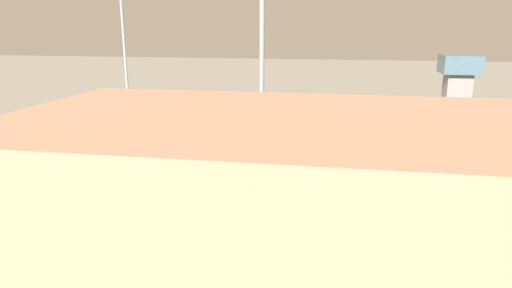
# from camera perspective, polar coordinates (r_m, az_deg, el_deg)

# --- Properties ---
(ground_plane) EXTENTS (400.00, 400.00, 0.00)m
(ground_plane) POSITION_cam_1_polar(r_m,az_deg,el_deg) (62.07, -1.47, -2.67)
(ground_plane) COLOR gray
(track_bed_0) EXTENTS (140.00, 2.80, 0.12)m
(track_bed_0) POSITION_cam_1_polar(r_m,az_deg,el_deg) (73.86, 0.49, 0.24)
(track_bed_0) COLOR #3D3833
(track_bed_0) RESTS_ON ground_plane
(track_bed_1) EXTENTS (140.00, 2.80, 0.12)m
(track_bed_1) POSITION_cam_1_polar(r_m,az_deg,el_deg) (69.11, -0.21, -0.78)
(track_bed_1) COLOR #3D3833
(track_bed_1) RESTS_ON ground_plane
(track_bed_2) EXTENTS (140.00, 2.80, 0.12)m
(track_bed_2) POSITION_cam_1_polar(r_m,az_deg,el_deg) (64.39, -1.02, -1.96)
(track_bed_2) COLOR #3D3833
(track_bed_2) RESTS_ON ground_plane
(track_bed_3) EXTENTS (140.00, 2.80, 0.12)m
(track_bed_3) POSITION_cam_1_polar(r_m,az_deg,el_deg) (59.73, -1.96, -3.32)
(track_bed_3) COLOR #4C443D
(track_bed_3) RESTS_ON ground_plane
(track_bed_4) EXTENTS (140.00, 2.80, 0.12)m
(track_bed_4) POSITION_cam_1_polar(r_m,az_deg,el_deg) (55.11, -3.06, -4.91)
(track_bed_4) COLOR #3D3833
(track_bed_4) RESTS_ON ground_plane
(track_bed_5) EXTENTS (140.00, 2.80, 0.12)m
(track_bed_5) POSITION_cam_1_polar(r_m,az_deg,el_deg) (50.58, -4.37, -6.78)
(track_bed_5) COLOR #3D3833
(track_bed_5) RESTS_ON ground_plane
(train_on_track_1) EXTENTS (71.40, 3.06, 5.00)m
(train_on_track_1) POSITION_cam_1_polar(r_m,az_deg,el_deg) (67.44, 7.65, 0.92)
(train_on_track_1) COLOR silver
(train_on_track_1) RESTS_ON ground_plane
(train_on_track_5) EXTENTS (119.80, 3.06, 5.00)m
(train_on_track_5) POSITION_cam_1_polar(r_m,az_deg,el_deg) (50.61, -8.06, -3.82)
(train_on_track_5) COLOR #B7BABF
(train_on_track_5) RESTS_ON ground_plane
(train_on_track_0) EXTENTS (10.00, 3.00, 5.00)m
(train_on_track_0) POSITION_cam_1_polar(r_m,az_deg,el_deg) (72.51, 13.78, 1.24)
(train_on_track_0) COLOR gold
(train_on_track_0) RESTS_ON ground_plane
(train_on_track_2) EXTENTS (71.40, 3.06, 5.00)m
(train_on_track_2) POSITION_cam_1_polar(r_m,az_deg,el_deg) (63.87, 21.65, -0.80)
(train_on_track_2) COLOR #B7BABF
(train_on_track_2) RESTS_ON ground_plane
(train_on_track_4) EXTENTS (66.40, 3.00, 4.40)m
(train_on_track_4) POSITION_cam_1_polar(r_m,az_deg,el_deg) (53.80, 0.43, -3.07)
(train_on_track_4) COLOR #285193
(train_on_track_4) RESTS_ON ground_plane
(train_on_track_3) EXTENTS (71.40, 3.06, 5.00)m
(train_on_track_3) POSITION_cam_1_polar(r_m,az_deg,el_deg) (57.74, 11.24, -1.61)
(train_on_track_3) COLOR #A8AAB2
(train_on_track_3) RESTS_ON ground_plane
(light_mast_1) EXTENTS (2.80, 0.70, 23.84)m
(light_mast_1) POSITION_cam_1_polar(r_m,az_deg,el_deg) (43.10, 0.74, 10.61)
(light_mast_1) COLOR #9EA0A5
(light_mast_1) RESTS_ON ground_plane
(light_mast_2) EXTENTS (2.80, 0.70, 26.28)m
(light_mast_2) POSITION_cam_1_polar(r_m,az_deg,el_deg) (82.19, -16.39, 12.97)
(light_mast_2) COLOR #9EA0A5
(light_mast_2) RESTS_ON ground_plane
(maintenance_shed) EXTENTS (41.05, 19.27, 13.35)m
(maintenance_shed) POSITION_cam_1_polar(r_m,az_deg,el_deg) (28.94, 10.37, -9.86)
(maintenance_shed) COLOR tan
(maintenance_shed) RESTS_ON ground_plane
(control_tower) EXTENTS (6.00, 6.00, 13.79)m
(control_tower) POSITION_cam_1_polar(r_m,az_deg,el_deg) (84.07, 24.04, 6.30)
(control_tower) COLOR gray
(control_tower) RESTS_ON ground_plane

